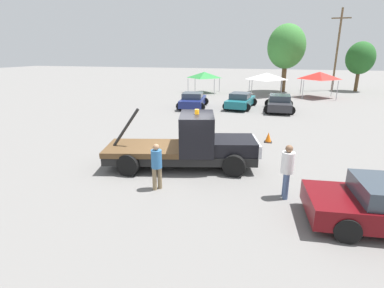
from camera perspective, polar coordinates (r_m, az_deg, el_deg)
name	(u,v)px	position (r m, az deg, el deg)	size (l,w,h in m)	color
ground_plane	(181,167)	(12.79, -2.16, -4.32)	(160.00, 160.00, 0.00)	slate
tow_truck	(190,145)	(12.46, -0.41, -0.21)	(6.58, 3.50, 2.51)	black
person_near_truck	(287,168)	(10.25, 17.70, -4.35)	(0.41, 0.41, 1.84)	#475B84
person_at_hood	(157,163)	(10.48, -6.75, -3.70)	(0.37, 0.37, 1.68)	#847051
parked_car_navy	(193,100)	(26.36, 0.18, 8.32)	(2.80, 4.49, 1.34)	navy
parked_car_teal	(240,101)	(26.56, 9.22, 8.17)	(2.64, 4.66, 1.34)	#196670
parked_car_charcoal	(279,103)	(26.00, 16.29, 7.52)	(2.49, 4.69, 1.34)	#2D2D33
canopy_tent_green	(204,75)	(36.25, 2.36, 13.02)	(3.17, 3.17, 2.45)	#9E9EA3
canopy_tent_white	(267,76)	(34.65, 14.02, 12.42)	(3.40, 3.40, 2.50)	#9E9EA3
canopy_tent_red	(320,76)	(34.95, 23.13, 11.91)	(3.32, 3.32, 2.70)	#9E9EA3
tree_left	(286,47)	(38.85, 17.55, 17.25)	(4.41, 4.41, 7.88)	brown
tree_center	(360,58)	(42.82, 29.41, 14.05)	(3.32, 3.32, 5.92)	brown
traffic_cone	(268,138)	(16.66, 14.33, 1.18)	(0.40, 0.40, 0.55)	black
utility_pole	(337,48)	(42.30, 25.96, 16.08)	(2.20, 0.24, 9.72)	brown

